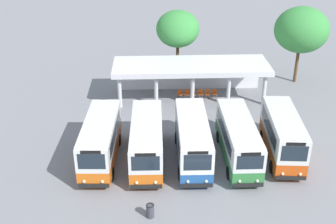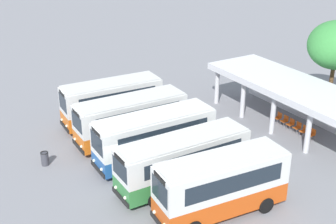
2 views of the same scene
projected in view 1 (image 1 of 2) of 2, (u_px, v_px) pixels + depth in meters
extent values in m
plane|color=gray|center=(201.00, 182.00, 29.10)|extent=(180.00, 180.00, 0.00)
cylinder|color=black|center=(112.00, 174.00, 29.14)|extent=(0.26, 0.91, 0.90)
cylinder|color=black|center=(82.00, 174.00, 29.15)|extent=(0.26, 0.91, 0.90)
cylinder|color=black|center=(119.00, 140.00, 33.20)|extent=(0.26, 0.91, 0.90)
cylinder|color=black|center=(93.00, 140.00, 33.21)|extent=(0.26, 0.91, 0.90)
cube|color=orange|center=(101.00, 150.00, 30.97)|extent=(2.48, 7.43, 1.05)
cube|color=silver|center=(100.00, 134.00, 30.34)|extent=(2.48, 7.43, 1.73)
cube|color=silver|center=(99.00, 122.00, 29.93)|extent=(2.41, 7.21, 0.12)
cube|color=black|center=(94.00, 186.00, 27.84)|extent=(2.04, 0.19, 0.28)
cube|color=#1E2833|center=(91.00, 162.00, 27.06)|extent=(1.76, 0.13, 1.12)
cube|color=black|center=(90.00, 152.00, 26.75)|extent=(1.29, 0.11, 0.24)
cube|color=#1E2833|center=(115.00, 132.00, 30.41)|extent=(0.31, 5.87, 0.95)
cube|color=#1E2833|center=(85.00, 132.00, 30.42)|extent=(0.31, 5.87, 0.95)
sphere|color=#EAEACC|center=(102.00, 182.00, 27.71)|extent=(0.20, 0.20, 0.20)
sphere|color=#EAEACC|center=(84.00, 182.00, 27.71)|extent=(0.20, 0.20, 0.20)
cylinder|color=black|center=(162.00, 174.00, 29.13)|extent=(0.23, 0.90, 0.90)
cylinder|color=black|center=(131.00, 174.00, 29.07)|extent=(0.23, 0.90, 0.90)
cylinder|color=black|center=(161.00, 139.00, 33.37)|extent=(0.23, 0.90, 0.90)
cylinder|color=black|center=(134.00, 139.00, 33.32)|extent=(0.23, 0.90, 0.90)
cube|color=orange|center=(147.00, 150.00, 31.02)|extent=(2.30, 7.69, 1.04)
cube|color=silver|center=(146.00, 134.00, 30.42)|extent=(2.30, 7.69, 1.62)
cube|color=silver|center=(146.00, 123.00, 30.03)|extent=(2.23, 7.46, 0.12)
cube|color=black|center=(146.00, 187.00, 27.74)|extent=(2.09, 0.13, 0.28)
cube|color=#1E2833|center=(146.00, 163.00, 26.99)|extent=(1.80, 0.07, 1.06)
cube|color=black|center=(145.00, 155.00, 26.70)|extent=(1.32, 0.07, 0.24)
cube|color=#1E2833|center=(162.00, 133.00, 30.52)|extent=(0.12, 6.13, 0.89)
cube|color=#1E2833|center=(131.00, 133.00, 30.46)|extent=(0.12, 6.13, 0.89)
sphere|color=#EAEACC|center=(155.00, 182.00, 27.63)|extent=(0.20, 0.20, 0.20)
sphere|color=#EAEACC|center=(137.00, 183.00, 27.59)|extent=(0.20, 0.20, 0.20)
cylinder|color=black|center=(210.00, 173.00, 29.24)|extent=(0.23, 0.90, 0.90)
cylinder|color=black|center=(180.00, 173.00, 29.19)|extent=(0.23, 0.90, 0.90)
cylinder|color=black|center=(203.00, 138.00, 33.51)|extent=(0.23, 0.90, 0.90)
cylinder|color=black|center=(176.00, 138.00, 33.46)|extent=(0.23, 0.90, 0.90)
cube|color=#23569E|center=(192.00, 150.00, 31.17)|extent=(2.27, 7.74, 0.94)
cube|color=white|center=(193.00, 133.00, 30.56)|extent=(2.27, 7.74, 1.79)
cube|color=white|center=(193.00, 121.00, 30.13)|extent=(2.20, 7.51, 0.12)
cube|color=black|center=(197.00, 185.00, 27.85)|extent=(2.06, 0.13, 0.28)
cube|color=#1E2833|center=(198.00, 162.00, 27.10)|extent=(1.78, 0.07, 1.16)
cube|color=black|center=(198.00, 153.00, 26.78)|extent=(1.30, 0.07, 0.24)
cube|color=#1E2833|center=(208.00, 132.00, 30.65)|extent=(0.12, 6.17, 0.98)
cube|color=#1E2833|center=(178.00, 132.00, 30.59)|extent=(0.12, 6.17, 0.98)
sphere|color=#EAEACC|center=(206.00, 181.00, 27.73)|extent=(0.20, 0.20, 0.20)
sphere|color=#EAEACC|center=(188.00, 182.00, 27.70)|extent=(0.20, 0.20, 0.20)
cylinder|color=black|center=(258.00, 172.00, 29.32)|extent=(0.22, 0.90, 0.90)
cylinder|color=black|center=(229.00, 173.00, 29.26)|extent=(0.22, 0.90, 0.90)
cylinder|color=black|center=(244.00, 136.00, 33.71)|extent=(0.22, 0.90, 0.90)
cylinder|color=black|center=(218.00, 137.00, 33.64)|extent=(0.22, 0.90, 0.90)
cube|color=#337F3D|center=(237.00, 148.00, 31.28)|extent=(2.14, 7.93, 1.04)
cube|color=silver|center=(239.00, 132.00, 30.70)|extent=(2.14, 7.93, 1.55)
cube|color=silver|center=(239.00, 122.00, 30.33)|extent=(2.07, 7.70, 0.12)
cube|color=black|center=(248.00, 185.00, 27.89)|extent=(2.00, 0.11, 0.28)
cube|color=#1E2833|center=(250.00, 162.00, 27.15)|extent=(1.73, 0.06, 1.01)
cube|color=black|center=(251.00, 154.00, 26.88)|extent=(1.26, 0.05, 0.24)
cube|color=#1E2833|center=(253.00, 131.00, 30.80)|extent=(0.06, 6.34, 0.85)
cube|color=#1E2833|center=(224.00, 131.00, 30.73)|extent=(0.06, 6.34, 0.85)
sphere|color=#EAEACC|center=(257.00, 181.00, 27.78)|extent=(0.20, 0.20, 0.20)
sphere|color=#EAEACC|center=(240.00, 181.00, 27.74)|extent=(0.20, 0.20, 0.20)
cylinder|color=black|center=(301.00, 168.00, 29.81)|extent=(0.29, 0.91, 0.90)
cylinder|color=black|center=(272.00, 167.00, 29.88)|extent=(0.29, 0.91, 0.90)
cylinder|color=black|center=(288.00, 136.00, 33.71)|extent=(0.29, 0.91, 0.90)
cylinder|color=black|center=(262.00, 136.00, 33.78)|extent=(0.29, 0.91, 0.90)
cube|color=#D14C14|center=(281.00, 145.00, 31.58)|extent=(2.66, 7.18, 1.09)
cube|color=silver|center=(283.00, 128.00, 30.94)|extent=(2.66, 7.18, 1.75)
cube|color=silver|center=(285.00, 117.00, 30.52)|extent=(2.59, 6.97, 0.12)
cube|color=black|center=(291.00, 178.00, 28.60)|extent=(2.00, 0.26, 0.28)
cube|color=#1E2833|center=(294.00, 154.00, 27.79)|extent=(1.72, 0.19, 1.14)
cube|color=black|center=(296.00, 144.00, 27.48)|extent=(1.26, 0.15, 0.24)
cube|color=#1E2833|center=(298.00, 127.00, 30.97)|extent=(0.50, 5.61, 0.96)
cube|color=#1E2833|center=(269.00, 127.00, 31.05)|extent=(0.50, 5.61, 0.96)
sphere|color=#EAEACC|center=(300.00, 174.00, 28.45)|extent=(0.20, 0.20, 0.20)
sphere|color=#EAEACC|center=(283.00, 174.00, 28.49)|extent=(0.20, 0.20, 0.20)
cylinder|color=silver|center=(120.00, 91.00, 38.74)|extent=(0.36, 0.36, 3.20)
cylinder|color=silver|center=(156.00, 90.00, 38.86)|extent=(0.36, 0.36, 3.20)
cylinder|color=silver|center=(192.00, 90.00, 38.99)|extent=(0.36, 0.36, 3.20)
cylinder|color=silver|center=(229.00, 89.00, 39.11)|extent=(0.36, 0.36, 3.20)
cylinder|color=silver|center=(264.00, 88.00, 39.24)|extent=(0.36, 0.36, 3.20)
cube|color=white|center=(189.00, 74.00, 42.50)|extent=(14.01, 0.20, 3.20)
cube|color=white|center=(191.00, 65.00, 39.89)|extent=(14.51, 4.83, 0.20)
cube|color=white|center=(193.00, 77.00, 37.89)|extent=(14.51, 0.10, 0.28)
cylinder|color=slate|center=(182.00, 97.00, 40.78)|extent=(0.03, 0.03, 0.44)
cylinder|color=slate|center=(178.00, 97.00, 40.77)|extent=(0.03, 0.03, 0.44)
cylinder|color=slate|center=(182.00, 96.00, 41.09)|extent=(0.03, 0.03, 0.44)
cylinder|color=slate|center=(178.00, 96.00, 41.08)|extent=(0.03, 0.03, 0.44)
cube|color=#D85919|center=(180.00, 94.00, 40.82)|extent=(0.44, 0.44, 0.04)
cube|color=#D85919|center=(180.00, 92.00, 40.91)|extent=(0.44, 0.04, 0.40)
cylinder|color=slate|center=(189.00, 97.00, 40.83)|extent=(0.03, 0.03, 0.44)
cylinder|color=slate|center=(185.00, 97.00, 40.82)|extent=(0.03, 0.03, 0.44)
cylinder|color=slate|center=(189.00, 96.00, 41.14)|extent=(0.03, 0.03, 0.44)
cylinder|color=slate|center=(185.00, 96.00, 41.13)|extent=(0.03, 0.03, 0.44)
cube|color=#D85919|center=(187.00, 94.00, 40.87)|extent=(0.44, 0.44, 0.04)
cube|color=#D85919|center=(187.00, 91.00, 40.96)|extent=(0.44, 0.04, 0.40)
cylinder|color=slate|center=(196.00, 97.00, 40.81)|extent=(0.03, 0.03, 0.44)
cylinder|color=slate|center=(192.00, 97.00, 40.80)|extent=(0.03, 0.03, 0.44)
cylinder|color=slate|center=(195.00, 96.00, 41.12)|extent=(0.03, 0.03, 0.44)
cylinder|color=slate|center=(192.00, 96.00, 41.11)|extent=(0.03, 0.03, 0.44)
cube|color=#D85919|center=(194.00, 94.00, 40.85)|extent=(0.44, 0.44, 0.04)
cube|color=#D85919|center=(194.00, 91.00, 40.94)|extent=(0.44, 0.04, 0.40)
cylinder|color=slate|center=(203.00, 97.00, 40.84)|extent=(0.03, 0.03, 0.44)
cylinder|color=slate|center=(199.00, 97.00, 40.83)|extent=(0.03, 0.03, 0.44)
cylinder|color=slate|center=(202.00, 96.00, 41.16)|extent=(0.03, 0.03, 0.44)
cylinder|color=slate|center=(199.00, 96.00, 41.15)|extent=(0.03, 0.03, 0.44)
cube|color=#D85919|center=(201.00, 94.00, 40.89)|extent=(0.44, 0.44, 0.04)
cube|color=#D85919|center=(201.00, 91.00, 40.98)|extent=(0.44, 0.04, 0.40)
cylinder|color=slate|center=(210.00, 97.00, 40.84)|extent=(0.03, 0.03, 0.44)
cylinder|color=slate|center=(206.00, 97.00, 40.83)|extent=(0.03, 0.03, 0.44)
cylinder|color=slate|center=(209.00, 96.00, 41.15)|extent=(0.03, 0.03, 0.44)
cylinder|color=slate|center=(205.00, 96.00, 41.14)|extent=(0.03, 0.03, 0.44)
cube|color=#D85919|center=(208.00, 94.00, 40.88)|extent=(0.44, 0.44, 0.04)
cube|color=#D85919|center=(207.00, 91.00, 40.97)|extent=(0.44, 0.04, 0.40)
cylinder|color=slate|center=(216.00, 97.00, 40.91)|extent=(0.03, 0.03, 0.44)
cylinder|color=slate|center=(213.00, 97.00, 40.90)|extent=(0.03, 0.03, 0.44)
cylinder|color=slate|center=(216.00, 95.00, 41.23)|extent=(0.03, 0.03, 0.44)
cylinder|color=slate|center=(212.00, 95.00, 41.22)|extent=(0.03, 0.03, 0.44)
cube|color=#D85919|center=(214.00, 94.00, 40.96)|extent=(0.44, 0.44, 0.04)
cube|color=#D85919|center=(214.00, 91.00, 41.05)|extent=(0.44, 0.04, 0.40)
cylinder|color=brown|center=(177.00, 61.00, 44.99)|extent=(0.32, 0.32, 3.68)
ellipsoid|color=green|center=(178.00, 29.00, 43.42)|extent=(4.39, 4.39, 3.73)
cylinder|color=brown|center=(296.00, 66.00, 44.07)|extent=(0.32, 0.32, 3.52)
ellipsoid|color=green|center=(302.00, 30.00, 42.38)|extent=(5.34, 5.34, 4.54)
cylinder|color=#3F3F47|center=(150.00, 211.00, 25.73)|extent=(0.48, 0.48, 0.85)
torus|color=black|center=(150.00, 205.00, 25.53)|extent=(0.49, 0.49, 0.06)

